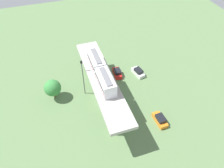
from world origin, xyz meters
TOP-DOWN VIEW (x-y plane):
  - ground_plane at (0.00, 0.00)m, footprint 120.00×120.00m
  - viaduct at (0.00, 0.00)m, footprint 5.20×28.00m
  - train at (0.00, -0.38)m, footprint 2.64×13.55m
  - parked_car_white at (-11.87, -6.13)m, footprint 2.58×4.47m
  - parked_car_orange at (-10.12, 9.82)m, footprint 1.96×4.27m
  - parked_car_red at (-6.41, -7.68)m, footprint 2.21×4.36m
  - tree_near_viaduct at (10.68, -4.75)m, footprint 3.98×3.98m
  - signal_post at (3.40, -3.82)m, footprint 0.44×0.28m

SIDE VIEW (x-z plane):
  - ground_plane at x=0.00m, z-range 0.00..0.00m
  - parked_car_white at x=-11.87m, z-range -0.14..1.62m
  - parked_car_orange at x=-10.12m, z-range -0.14..1.62m
  - parked_car_red at x=-6.41m, z-range -0.14..1.62m
  - tree_near_viaduct at x=10.68m, z-range 0.64..5.93m
  - signal_post at x=3.40m, z-range 0.52..10.64m
  - viaduct at x=0.00m, z-range 1.91..9.43m
  - train at x=0.00m, z-range 7.43..10.67m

